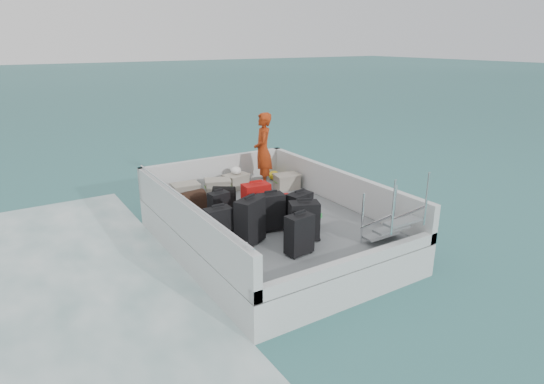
% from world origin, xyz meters
% --- Properties ---
extents(ground, '(160.00, 160.00, 0.00)m').
position_xyz_m(ground, '(0.00, 0.00, 0.00)').
color(ground, '#154C4B').
rests_on(ground, ground).
extents(ferry_hull, '(3.60, 5.00, 0.60)m').
position_xyz_m(ferry_hull, '(0.00, 0.00, 0.30)').
color(ferry_hull, silver).
rests_on(ferry_hull, ground).
extents(deck, '(3.30, 4.70, 0.02)m').
position_xyz_m(deck, '(0.00, 0.00, 0.61)').
color(deck, slate).
rests_on(deck, ferry_hull).
extents(deck_fittings, '(3.60, 5.00, 0.90)m').
position_xyz_m(deck_fittings, '(0.35, -0.32, 0.99)').
color(deck_fittings, silver).
rests_on(deck_fittings, deck).
extents(suitcase_0, '(0.60, 0.49, 0.80)m').
position_xyz_m(suitcase_0, '(-0.89, -0.80, 1.02)').
color(suitcase_0, black).
rests_on(suitcase_0, deck).
extents(suitcase_1, '(0.45, 0.26, 0.66)m').
position_xyz_m(suitcase_1, '(-1.37, -0.58, 0.95)').
color(suitcase_1, black).
rests_on(suitcase_1, deck).
extents(suitcase_2, '(0.41, 0.28, 0.56)m').
position_xyz_m(suitcase_2, '(-0.87, 0.43, 0.90)').
color(suitcase_2, black).
rests_on(suitcase_2, deck).
extents(suitcase_3, '(0.47, 0.30, 0.68)m').
position_xyz_m(suitcase_3, '(-0.42, -1.58, 0.96)').
color(suitcase_3, black).
rests_on(suitcase_3, deck).
extents(suitcase_4, '(0.51, 0.35, 0.69)m').
position_xyz_m(suitcase_4, '(-0.28, -0.50, 0.96)').
color(suitcase_4, black).
rests_on(suitcase_4, deck).
extents(suitcase_5, '(0.53, 0.35, 0.70)m').
position_xyz_m(suitcase_5, '(-0.23, 0.13, 0.97)').
color(suitcase_5, '#A00F0C').
rests_on(suitcase_5, deck).
extents(suitcase_6, '(0.58, 0.46, 0.69)m').
position_xyz_m(suitcase_6, '(-0.03, -1.17, 0.97)').
color(suitcase_6, black).
rests_on(suitcase_6, deck).
extents(suitcase_7, '(0.52, 0.36, 0.66)m').
position_xyz_m(suitcase_7, '(0.23, -0.66, 0.95)').
color(suitcase_7, black).
rests_on(suitcase_7, deck).
extents(suitcase_8, '(0.81, 0.63, 0.28)m').
position_xyz_m(suitcase_8, '(0.29, 0.26, 0.76)').
color(suitcase_8, '#A00F0C').
rests_on(suitcase_8, deck).
extents(duffel_0, '(0.58, 0.38, 0.32)m').
position_xyz_m(duffel_0, '(-1.12, 1.19, 0.78)').
color(duffel_0, black).
rests_on(duffel_0, deck).
extents(duffel_1, '(0.55, 0.51, 0.32)m').
position_xyz_m(duffel_1, '(-0.43, 1.11, 0.78)').
color(duffel_1, black).
rests_on(duffel_1, deck).
extents(duffel_2, '(0.60, 0.46, 0.32)m').
position_xyz_m(duffel_2, '(0.26, 0.88, 0.78)').
color(duffel_2, black).
rests_on(duffel_2, deck).
extents(crate_0, '(0.56, 0.41, 0.32)m').
position_xyz_m(crate_0, '(-0.95, 1.92, 0.78)').
color(crate_0, gray).
rests_on(crate_0, deck).
extents(crate_1, '(0.62, 0.52, 0.32)m').
position_xyz_m(crate_1, '(-0.22, 1.84, 0.78)').
color(crate_1, gray).
rests_on(crate_1, deck).
extents(crate_2, '(0.58, 0.46, 0.31)m').
position_xyz_m(crate_2, '(0.33, 2.01, 0.78)').
color(crate_2, gray).
rests_on(crate_2, deck).
extents(crate_3, '(0.58, 0.44, 0.32)m').
position_xyz_m(crate_3, '(1.31, 1.35, 0.78)').
color(crate_3, gray).
rests_on(crate_3, deck).
extents(yellow_bag, '(0.28, 0.26, 0.22)m').
position_xyz_m(yellow_bag, '(1.45, 2.13, 0.73)').
color(yellow_bag, yellow).
rests_on(yellow_bag, deck).
extents(white_bag, '(0.24, 0.24, 0.18)m').
position_xyz_m(white_bag, '(0.33, 2.01, 1.02)').
color(white_bag, white).
rests_on(white_bag, crate_2).
extents(passenger, '(0.67, 0.77, 1.75)m').
position_xyz_m(passenger, '(0.91, 1.75, 1.50)').
color(passenger, '#DB4114').
rests_on(passenger, deck).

